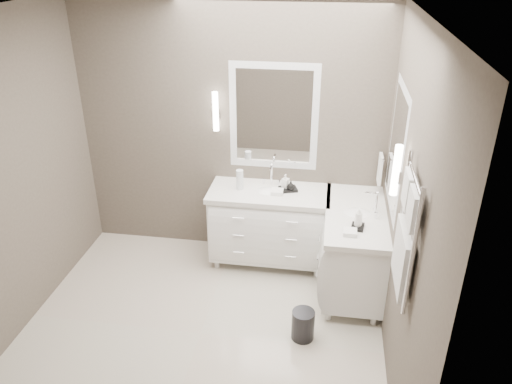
# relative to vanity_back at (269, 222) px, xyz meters

# --- Properties ---
(floor) EXTENTS (3.20, 3.00, 0.01)m
(floor) POSITION_rel_vanity_back_xyz_m (-0.45, -1.23, -0.49)
(floor) COLOR beige
(floor) RESTS_ON ground
(ceiling) EXTENTS (3.20, 3.00, 0.01)m
(ceiling) POSITION_rel_vanity_back_xyz_m (-0.45, -1.23, 2.22)
(ceiling) COLOR white
(ceiling) RESTS_ON wall_back
(wall_back) EXTENTS (3.20, 0.01, 2.70)m
(wall_back) POSITION_rel_vanity_back_xyz_m (-0.45, 0.28, 0.86)
(wall_back) COLOR #524A42
(wall_back) RESTS_ON floor
(wall_front) EXTENTS (3.20, 0.01, 2.70)m
(wall_front) POSITION_rel_vanity_back_xyz_m (-0.45, -2.73, 0.86)
(wall_front) COLOR #524A42
(wall_front) RESTS_ON floor
(wall_left) EXTENTS (0.01, 3.00, 2.70)m
(wall_left) POSITION_rel_vanity_back_xyz_m (-2.06, -1.23, 0.86)
(wall_left) COLOR #524A42
(wall_left) RESTS_ON floor
(wall_right) EXTENTS (0.01, 3.00, 2.70)m
(wall_right) POSITION_rel_vanity_back_xyz_m (1.15, -1.23, 0.86)
(wall_right) COLOR #524A42
(wall_right) RESTS_ON floor
(vanity_back) EXTENTS (1.24, 0.59, 0.97)m
(vanity_back) POSITION_rel_vanity_back_xyz_m (0.00, 0.00, 0.00)
(vanity_back) COLOR white
(vanity_back) RESTS_ON floor
(vanity_right) EXTENTS (0.59, 1.24, 0.97)m
(vanity_right) POSITION_rel_vanity_back_xyz_m (0.88, -0.33, 0.00)
(vanity_right) COLOR white
(vanity_right) RESTS_ON floor
(mirror_back) EXTENTS (0.90, 0.02, 1.10)m
(mirror_back) POSITION_rel_vanity_back_xyz_m (-0.00, 0.26, 1.06)
(mirror_back) COLOR white
(mirror_back) RESTS_ON wall_back
(mirror_right) EXTENTS (0.02, 0.90, 1.10)m
(mirror_right) POSITION_rel_vanity_back_xyz_m (1.14, -0.43, 1.06)
(mirror_right) COLOR white
(mirror_right) RESTS_ON wall_right
(sconce_back) EXTENTS (0.06, 0.06, 0.40)m
(sconce_back) POSITION_rel_vanity_back_xyz_m (-0.58, 0.20, 1.11)
(sconce_back) COLOR white
(sconce_back) RESTS_ON wall_back
(sconce_right) EXTENTS (0.06, 0.06, 0.40)m
(sconce_right) POSITION_rel_vanity_back_xyz_m (1.08, -1.01, 1.11)
(sconce_right) COLOR white
(sconce_right) RESTS_ON wall_right
(towel_bar_corner) EXTENTS (0.03, 0.22, 0.30)m
(towel_bar_corner) POSITION_rel_vanity_back_xyz_m (1.09, 0.13, 0.63)
(towel_bar_corner) COLOR white
(towel_bar_corner) RESTS_ON wall_right
(towel_ladder) EXTENTS (0.06, 0.58, 0.90)m
(towel_ladder) POSITION_rel_vanity_back_xyz_m (1.10, -1.63, 0.91)
(towel_ladder) COLOR white
(towel_ladder) RESTS_ON wall_right
(waste_bin) EXTENTS (0.24, 0.24, 0.28)m
(waste_bin) POSITION_rel_vanity_back_xyz_m (0.45, -1.13, -0.35)
(waste_bin) COLOR black
(waste_bin) RESTS_ON floor
(amenity_tray_back) EXTENTS (0.21, 0.18, 0.03)m
(amenity_tray_back) POSITION_rel_vanity_back_xyz_m (0.18, 0.05, 0.38)
(amenity_tray_back) COLOR black
(amenity_tray_back) RESTS_ON vanity_back
(amenity_tray_right) EXTENTS (0.13, 0.16, 0.02)m
(amenity_tray_right) POSITION_rel_vanity_back_xyz_m (0.87, -0.61, 0.38)
(amenity_tray_right) COLOR black
(amenity_tray_right) RESTS_ON vanity_right
(water_bottle) EXTENTS (0.08, 0.08, 0.21)m
(water_bottle) POSITION_rel_vanity_back_xyz_m (-0.31, 0.00, 0.47)
(water_bottle) COLOR silver
(water_bottle) RESTS_ON vanity_back
(soap_bottle_a) EXTENTS (0.08, 0.08, 0.14)m
(soap_bottle_a) POSITION_rel_vanity_back_xyz_m (0.15, 0.07, 0.46)
(soap_bottle_a) COLOR white
(soap_bottle_a) RESTS_ON amenity_tray_back
(soap_bottle_b) EXTENTS (0.08, 0.08, 0.09)m
(soap_bottle_b) POSITION_rel_vanity_back_xyz_m (0.21, 0.02, 0.44)
(soap_bottle_b) COLOR black
(soap_bottle_b) RESTS_ON amenity_tray_back
(soap_bottle_c) EXTENTS (0.07, 0.07, 0.18)m
(soap_bottle_c) POSITION_rel_vanity_back_xyz_m (0.87, -0.61, 0.48)
(soap_bottle_c) COLOR white
(soap_bottle_c) RESTS_ON amenity_tray_right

